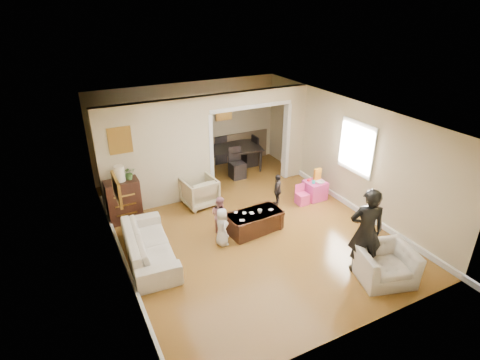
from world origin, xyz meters
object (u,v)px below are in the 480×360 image
sofa (149,245)px  coffee_cup (260,211)px  child_kneel_b (220,215)px  armchair_front (385,264)px  coffee_table (255,222)px  armchair_back (199,192)px  dresser (124,201)px  child_kneel_a (222,227)px  cyan_cup (314,182)px  table_lamp (120,173)px  dining_table (228,159)px  adult_person (366,231)px  play_table (315,190)px  child_toddler (277,190)px

sofa → coffee_cup: 2.44m
sofa → child_kneel_b: (1.63, 0.24, 0.13)m
armchair_front → coffee_table: size_ratio=0.83×
armchair_back → dresser: size_ratio=0.77×
child_kneel_a → coffee_cup: bearing=-80.6°
cyan_cup → coffee_table: bearing=-163.8°
child_kneel_a → child_kneel_b: size_ratio=0.97×
child_kneel_a → child_kneel_b: bearing=-15.0°
armchair_front → coffee_table: bearing=134.7°
armchair_back → table_lamp: (-1.81, 0.07, 0.84)m
dresser → child_kneel_b: size_ratio=1.17×
dresser → child_kneel_a: bearing=-49.4°
cyan_cup → dining_table: (-1.11, 2.71, -0.16)m
sofa → dresser: 1.68m
sofa → coffee_table: bearing=-87.4°
coffee_cup → child_kneel_b: (-0.80, 0.35, -0.06)m
child_kneel_a → armchair_front: bearing=-133.4°
armchair_front → child_kneel_b: child_kneel_b is taller
armchair_front → dining_table: (-0.44, 5.77, 0.03)m
table_lamp → adult_person: adult_person is taller
table_lamp → child_kneel_b: bearing=-39.1°
dresser → child_kneel_b: 2.26m
coffee_table → child_kneel_b: 0.79m
cyan_cup → adult_person: bearing=-107.9°
table_lamp → child_kneel_a: size_ratio=0.43×
dining_table → child_kneel_b: bearing=-106.1°
play_table → cyan_cup: bearing=-153.4°
coffee_table → child_kneel_b: (-0.70, 0.30, 0.21)m
adult_person → sofa: bearing=-5.9°
child_toddler → coffee_table: bearing=-11.1°
dresser → adult_person: size_ratio=0.59×
dresser → play_table: 4.70m
sofa → dining_table: 4.56m
dresser → dining_table: (3.35, 1.57, -0.16)m
dresser → dining_table: bearing=25.2°
armchair_back → child_toddler: (1.70, -0.90, 0.06)m
dresser → table_lamp: bearing=0.0°
dresser → cyan_cup: bearing=-14.3°
coffee_cup → cyan_cup: cyan_cup is taller
dresser → coffee_cup: bearing=-34.8°
play_table → adult_person: 2.97m
dresser → coffee_table: bearing=-35.1°
adult_person → armchair_back: bearing=-38.5°
dining_table → cyan_cup: bearing=-55.8°
dresser → child_toddler: 3.64m
child_toddler → dresser: bearing=-62.1°
child_kneel_b → sofa: bearing=71.7°
sofa → child_toddler: size_ratio=2.50×
armchair_front → dining_table: 5.79m
armchair_front → cyan_cup: bearing=94.0°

